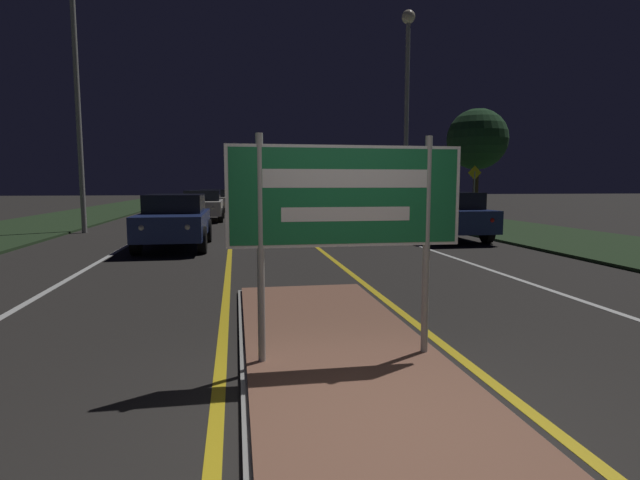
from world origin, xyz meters
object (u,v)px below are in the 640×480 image
(highway_sign, at_px, (346,204))
(streetlight_left_near, at_px, (74,41))
(car_receding_0, at_px, (443,214))
(car_approaching_0, at_px, (175,220))
(car_approaching_2, at_px, (213,200))
(car_receding_2, at_px, (321,197))
(car_approaching_1, at_px, (203,205))
(car_receding_3, at_px, (270,195))
(car_receding_1, at_px, (309,203))
(streetlight_right_near, at_px, (407,84))
(warning_sign, at_px, (474,189))

(highway_sign, bearing_deg, streetlight_left_near, 113.87)
(car_receding_0, xyz_separation_m, car_approaching_0, (-8.38, -0.86, -0.01))
(car_approaching_0, relative_size, car_approaching_2, 0.89)
(car_receding_2, height_order, car_approaching_1, car_approaching_1)
(car_approaching_1, bearing_deg, car_receding_3, 78.49)
(car_receding_1, bearing_deg, car_approaching_1, -164.51)
(streetlight_right_near, bearing_deg, car_approaching_0, -146.13)
(car_receding_2, xyz_separation_m, car_approaching_2, (-8.04, -4.79, 0.01))
(streetlight_left_near, xyz_separation_m, car_receding_2, (12.12, 18.80, -6.05))
(car_receding_1, distance_m, car_approaching_1, 5.73)
(car_receding_1, xyz_separation_m, car_receding_2, (2.67, 11.58, 0.00))
(car_approaching_2, distance_m, warning_sign, 17.92)
(car_receding_2, distance_m, car_receding_3, 12.01)
(car_receding_1, distance_m, car_receding_3, 23.17)
(car_approaching_2, bearing_deg, car_approaching_0, -90.76)
(car_receding_1, bearing_deg, car_approaching_2, 128.32)
(highway_sign, distance_m, car_approaching_1, 20.70)
(car_receding_3, bearing_deg, highway_sign, -93.02)
(warning_sign, bearing_deg, car_approaching_0, -156.11)
(streetlight_right_near, xyz_separation_m, car_receding_1, (-3.22, 6.26, -5.17))
(car_receding_0, xyz_separation_m, car_approaching_2, (-8.13, 18.12, -0.03))
(streetlight_right_near, bearing_deg, car_receding_3, 97.20)
(car_receding_0, bearing_deg, car_approaching_0, -174.13)
(streetlight_right_near, xyz_separation_m, car_receding_3, (-3.72, 29.43, -5.19))
(car_receding_1, xyz_separation_m, warning_sign, (5.98, -7.06, 0.80))
(car_receding_2, height_order, car_approaching_0, car_approaching_0)
(streetlight_left_near, distance_m, car_receding_0, 14.22)
(streetlight_right_near, xyz_separation_m, car_receding_2, (-0.55, 17.84, -5.16))
(car_receding_0, bearing_deg, car_approaching_2, 114.17)
(car_receding_0, relative_size, car_receding_3, 0.97)
(streetlight_left_near, xyz_separation_m, car_receding_3, (8.95, 30.39, -6.07))
(car_approaching_1, bearing_deg, car_receding_2, 58.00)
(highway_sign, relative_size, streetlight_left_near, 0.20)
(car_receding_0, distance_m, car_approaching_0, 8.43)
(car_receding_0, relative_size, car_approaching_1, 0.97)
(car_receding_2, bearing_deg, highway_sign, -99.38)
(car_approaching_1, bearing_deg, car_approaching_0, -90.52)
(car_approaching_0, bearing_deg, car_receding_3, 81.75)
(car_receding_1, height_order, car_approaching_2, car_approaching_2)
(car_approaching_0, bearing_deg, warning_sign, 23.89)
(car_approaching_0, distance_m, warning_sign, 12.70)
(highway_sign, distance_m, streetlight_left_near, 17.03)
(car_receding_1, bearing_deg, car_receding_0, -76.28)
(highway_sign, distance_m, car_receding_0, 12.14)
(car_approaching_1, bearing_deg, streetlight_left_near, -124.57)
(car_receding_3, xyz_separation_m, car_approaching_1, (-5.03, -24.70, 0.04))
(highway_sign, bearing_deg, car_approaching_2, 94.93)
(car_receding_0, relative_size, car_approaching_0, 1.05)
(car_receding_1, distance_m, car_approaching_0, 13.43)
(car_receding_2, relative_size, car_receding_3, 0.98)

